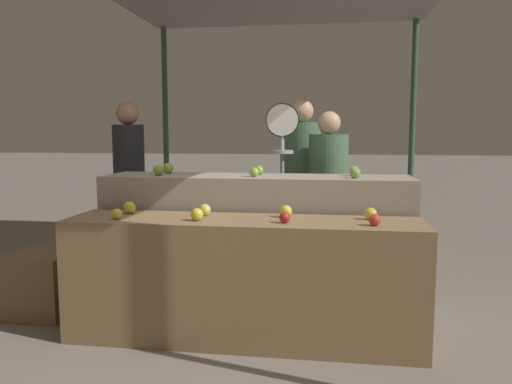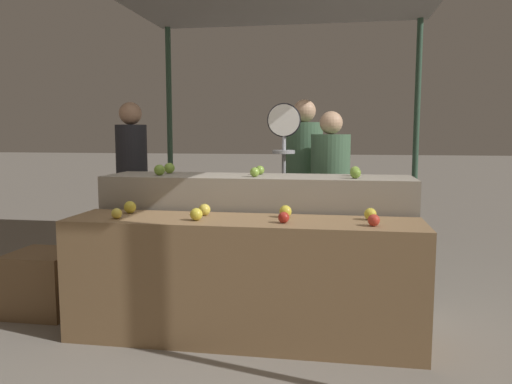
{
  "view_description": "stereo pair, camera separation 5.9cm",
  "coord_description": "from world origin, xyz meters",
  "views": [
    {
      "loc": [
        0.57,
        -3.25,
        1.41
      ],
      "look_at": [
        0.04,
        0.3,
        0.98
      ],
      "focal_mm": 35.0,
      "sensor_mm": 36.0,
      "label": 1
    },
    {
      "loc": [
        0.62,
        -3.24,
        1.41
      ],
      "look_at": [
        0.04,
        0.3,
        0.98
      ],
      "focal_mm": 35.0,
      "sensor_mm": 36.0,
      "label": 2
    }
  ],
  "objects": [
    {
      "name": "person_customer_right",
      "position": [
        0.28,
        1.82,
        1.0
      ],
      "size": [
        0.47,
        0.47,
        1.74
      ],
      "rotation": [
        0.0,
        0.0,
        2.83
      ],
      "color": "#2D2D38",
      "rests_on": "ground_plane"
    },
    {
      "name": "apple_front_5",
      "position": [
        -0.29,
        0.11,
        0.87
      ],
      "size": [
        0.08,
        0.08,
        0.08
      ],
      "primitive_type": "sphere",
      "color": "yellow",
      "rests_on": "display_counter_front"
    },
    {
      "name": "apple_back_5",
      "position": [
        0.76,
        0.71,
        1.11
      ],
      "size": [
        0.08,
        0.08,
        0.08
      ],
      "primitive_type": "sphere",
      "color": "#8EB247",
      "rests_on": "display_counter_back"
    },
    {
      "name": "display_counter_back",
      "position": [
        0.0,
        0.6,
        0.54
      ],
      "size": [
        2.39,
        0.55,
        1.07
      ],
      "primitive_type": "cube",
      "color": "gray",
      "rests_on": "ground_plane"
    },
    {
      "name": "apple_back_4",
      "position": [
        0.01,
        0.7,
        1.11
      ],
      "size": [
        0.07,
        0.07,
        0.07
      ],
      "primitive_type": "sphere",
      "color": "#7AA338",
      "rests_on": "display_counter_back"
    },
    {
      "name": "apple_front_0",
      "position": [
        -0.84,
        -0.12,
        0.87
      ],
      "size": [
        0.07,
        0.07,
        0.07
      ],
      "primitive_type": "sphere",
      "color": "yellow",
      "rests_on": "display_counter_front"
    },
    {
      "name": "wooden_crate_side",
      "position": [
        -1.63,
        0.24,
        0.24
      ],
      "size": [
        0.48,
        0.48,
        0.48
      ],
      "primitive_type": "cube",
      "color": "brown",
      "rests_on": "ground_plane"
    },
    {
      "name": "person_customer_left",
      "position": [
        -1.44,
        1.53,
        1.01
      ],
      "size": [
        0.33,
        0.33,
        1.71
      ],
      "rotation": [
        0.0,
        0.0,
        3.2
      ],
      "color": "#2D2D38",
      "rests_on": "ground_plane"
    },
    {
      "name": "produce_scale",
      "position": [
        0.15,
        1.16,
        1.22
      ],
      "size": [
        0.3,
        0.2,
        1.67
      ],
      "color": "#99999E",
      "rests_on": "ground_plane"
    },
    {
      "name": "ground_plane",
      "position": [
        0.0,
        0.0,
        0.0
      ],
      "size": [
        60.0,
        60.0,
        0.0
      ],
      "primitive_type": "plane",
      "color": "gray"
    },
    {
      "name": "apple_front_1",
      "position": [
        -0.29,
        -0.1,
        0.87
      ],
      "size": [
        0.08,
        0.08,
        0.08
      ],
      "primitive_type": "sphere",
      "color": "gold",
      "rests_on": "display_counter_front"
    },
    {
      "name": "apple_back_1",
      "position": [
        0.0,
        0.49,
        1.11
      ],
      "size": [
        0.07,
        0.07,
        0.07
      ],
      "primitive_type": "sphere",
      "color": "#84AD3D",
      "rests_on": "display_counter_back"
    },
    {
      "name": "apple_back_2",
      "position": [
        0.75,
        0.49,
        1.11
      ],
      "size": [
        0.08,
        0.08,
        0.08
      ],
      "primitive_type": "sphere",
      "color": "#7AA338",
      "rests_on": "display_counter_back"
    },
    {
      "name": "display_counter_front",
      "position": [
        0.0,
        0.0,
        0.42
      ],
      "size": [
        2.39,
        0.55,
        0.83
      ],
      "primitive_type": "cube",
      "color": "olive",
      "rests_on": "ground_plane"
    },
    {
      "name": "apple_front_4",
      "position": [
        -0.85,
        0.12,
        0.88
      ],
      "size": [
        0.09,
        0.09,
        0.09
      ],
      "primitive_type": "sphere",
      "color": "gold",
      "rests_on": "display_counter_front"
    },
    {
      "name": "apple_back_0",
      "position": [
        -0.76,
        0.5,
        1.12
      ],
      "size": [
        0.09,
        0.09,
        0.09
      ],
      "primitive_type": "sphere",
      "color": "#7AA338",
      "rests_on": "display_counter_back"
    },
    {
      "name": "apple_back_3",
      "position": [
        -0.75,
        0.71,
        1.12
      ],
      "size": [
        0.09,
        0.09,
        0.09
      ],
      "primitive_type": "sphere",
      "color": "#84AD3D",
      "rests_on": "display_counter_back"
    },
    {
      "name": "person_vendor_at_scale",
      "position": [
        0.55,
        1.42,
        0.92
      ],
      "size": [
        0.39,
        0.39,
        1.61
      ],
      "rotation": [
        0.0,
        0.0,
        3.21
      ],
      "color": "#2D2D38",
      "rests_on": "ground_plane"
    },
    {
      "name": "apple_front_6",
      "position": [
        0.28,
        0.12,
        0.87
      ],
      "size": [
        0.08,
        0.08,
        0.08
      ],
      "primitive_type": "sphere",
      "color": "gold",
      "rests_on": "display_counter_front"
    },
    {
      "name": "apple_front_3",
      "position": [
        0.85,
        -0.11,
        0.87
      ],
      "size": [
        0.08,
        0.08,
        0.08
      ],
      "primitive_type": "sphere",
      "color": "red",
      "rests_on": "display_counter_front"
    },
    {
      "name": "apple_front_2",
      "position": [
        0.29,
        -0.1,
        0.87
      ],
      "size": [
        0.07,
        0.07,
        0.07
      ],
      "primitive_type": "sphere",
      "color": "#AD281E",
      "rests_on": "display_counter_front"
    },
    {
      "name": "apple_front_7",
      "position": [
        0.84,
        0.11,
        0.87
      ],
      "size": [
        0.08,
        0.08,
        0.08
      ],
      "primitive_type": "sphere",
      "color": "gold",
      "rests_on": "display_counter_front"
    }
  ]
}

